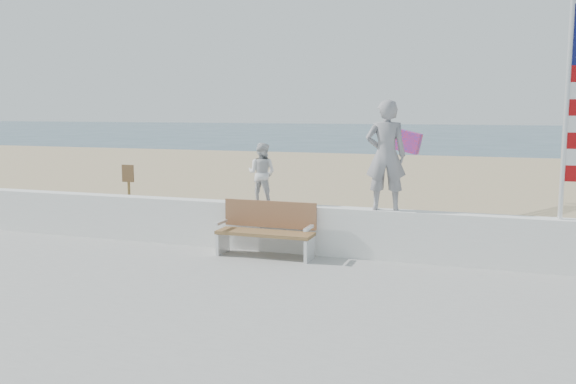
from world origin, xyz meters
name	(u,v)px	position (x,y,z in m)	size (l,w,h in m)	color
ground	(240,289)	(0.00, 0.00, 0.00)	(220.00, 220.00, 0.00)	#2C4758
sand	(359,204)	(0.00, 9.00, 0.04)	(90.00, 40.00, 0.08)	tan
seawall	(281,228)	(0.00, 2.00, 0.63)	(30.00, 0.35, 0.90)	white
adult	(386,155)	(1.96, 2.00, 2.06)	(0.71, 0.47, 1.96)	gray
child	(262,173)	(-0.40, 2.00, 1.66)	(0.56, 0.44, 1.16)	silver
bench	(267,229)	(-0.13, 1.55, 0.69)	(1.80, 0.57, 1.00)	olive
flag	(576,101)	(4.97, 2.00, 2.99)	(0.50, 0.08, 3.50)	white
parafoil_kite	(403,141)	(1.76, 5.47, 2.15)	(0.96, 0.41, 0.64)	red
sign	(129,189)	(-4.59, 3.85, 0.94)	(0.32, 0.07, 1.46)	olive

